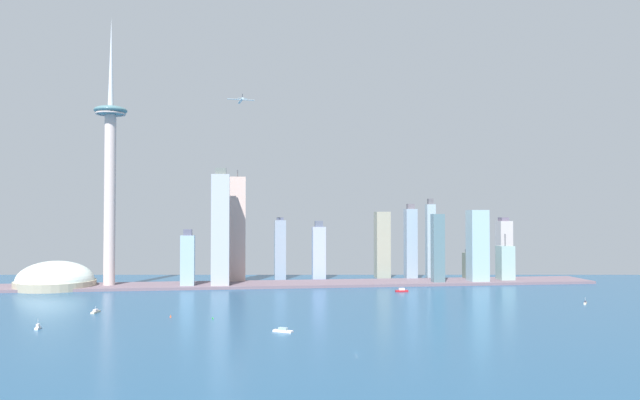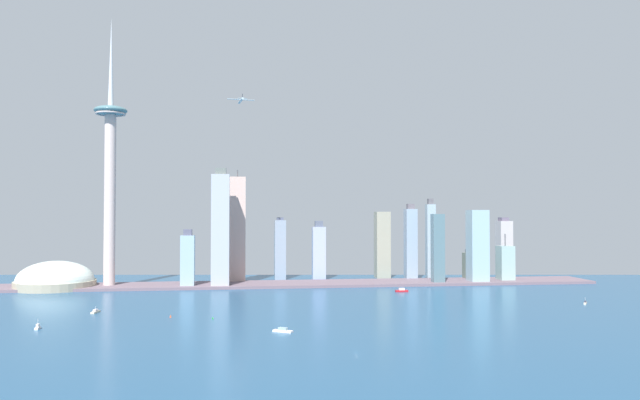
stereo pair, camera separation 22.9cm
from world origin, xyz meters
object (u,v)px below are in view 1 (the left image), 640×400
skyscraper_4 (319,252)px  skyscraper_5 (477,247)px  skyscraper_1 (504,248)px  skyscraper_9 (431,241)px  skyscraper_12 (411,244)px  airplane (241,100)px  skyscraper_8 (505,264)px  stadium_dome (55,281)px  skyscraper_7 (188,261)px  skyscraper_2 (237,230)px  skyscraper_6 (470,266)px  skyscraper_11 (438,249)px  observation_tower (110,160)px  boat_1 (585,303)px  channel_buoy_1 (213,318)px  skyscraper_0 (280,249)px  boat_2 (96,312)px  skyscraper_3 (382,245)px  boat_3 (283,330)px  boat_4 (38,327)px  skyscraper_10 (221,230)px  channel_buoy_0 (171,316)px  boat_0 (402,290)px

skyscraper_4 → skyscraper_5: bearing=-19.5°
skyscraper_1 → skyscraper_9: size_ratio=0.77×
skyscraper_12 → airplane: 340.60m
skyscraper_8 → skyscraper_5: bearing=-166.4°
stadium_dome → skyscraper_7: 182.79m
skyscraper_2 → skyscraper_6: 361.63m
skyscraper_4 → airplane: airplane is taller
skyscraper_7 → skyscraper_11: (357.71, -2.65, 13.26)m
observation_tower → skyscraper_11: (466.41, -20.61, -126.55)m
skyscraper_2 → boat_1: skyscraper_2 is taller
skyscraper_1 → channel_buoy_1: 586.34m
skyscraper_9 → channel_buoy_1: bearing=-135.6°
skyscraper_2 → skyscraper_8: size_ratio=2.31×
observation_tower → skyscraper_0: size_ratio=3.89×
skyscraper_6 → boat_2: skyscraper_6 is taller
observation_tower → skyscraper_3: 433.68m
boat_3 → channel_buoy_1: (-63.59, 72.28, -0.17)m
skyscraper_3 → skyscraper_1: bearing=2.5°
boat_4 → skyscraper_4: bearing=-38.0°
skyscraper_0 → skyscraper_12: bearing=-11.2°
observation_tower → skyscraper_4: bearing=12.1°
skyscraper_7 → skyscraper_10: size_ratio=0.49×
stadium_dome → boat_4: (76.84, -301.04, -8.34)m
skyscraper_9 → skyscraper_2: bearing=-178.0°
skyscraper_5 → channel_buoy_0: bearing=-150.0°
skyscraper_9 → boat_1: 290.47m
skyscraper_11 → airplane: (-285.26, -25.25, 206.00)m
boat_4 → channel_buoy_0: 118.95m
skyscraper_3 → channel_buoy_0: size_ratio=42.64×
skyscraper_11 → boat_3: (-246.08, -321.32, -49.92)m
skyscraper_11 → observation_tower: bearing=177.5°
skyscraper_12 → boat_2: 485.64m
skyscraper_5 → boat_0: bearing=-150.2°
skyscraper_5 → skyscraper_7: 420.49m
channel_buoy_1 → airplane: (24.41, 223.78, 256.09)m
skyscraper_11 → boat_3: 407.79m
skyscraper_4 → skyscraper_11: size_ratio=0.90×
skyscraper_6 → boat_4: (-527.45, -328.08, -20.63)m
skyscraper_2 → airplane: 194.74m
boat_1 → observation_tower: bearing=-72.5°
skyscraper_2 → skyscraper_3: bearing=11.9°
skyscraper_10 → channel_buoy_1: skyscraper_10 is taller
skyscraper_3 → skyscraper_4: (-105.27, -16.07, -10.09)m
skyscraper_7 → airplane: (72.45, -27.90, 219.27)m
boat_0 → skyscraper_8: bearing=-154.7°
skyscraper_12 → boat_4: bearing=-142.0°
skyscraper_3 → channel_buoy_1: bearing=-125.6°
channel_buoy_1 → skyscraper_3: bearing=54.4°
observation_tower → stadium_dome: bearing=-179.3°
skyscraper_9 → boat_0: bearing=-121.4°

